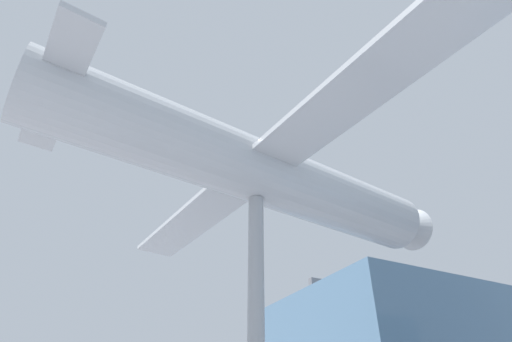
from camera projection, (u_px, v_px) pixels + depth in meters
name	position (u px, v px, depth m)	size (l,w,h in m)	color
support_pylon_central	(256.00, 324.00, 10.97)	(0.48, 0.48, 7.84)	#999EA3
suspended_airplane	(262.00, 173.00, 13.82)	(18.05, 16.34, 3.54)	#B2B7BC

